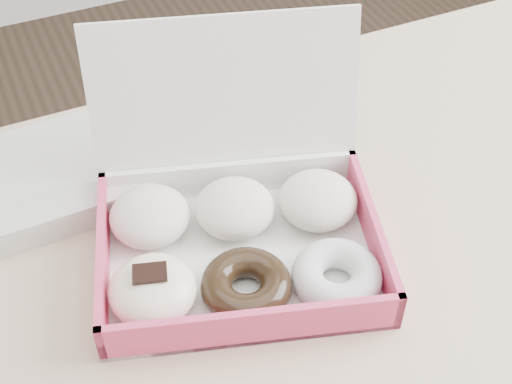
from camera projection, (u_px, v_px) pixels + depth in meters
name	position (u px, v px, depth m)	size (l,w,h in m)	color
table	(401.00, 272.00, 0.91)	(1.20, 0.80, 0.75)	tan
donut_box	(235.00, 228.00, 0.81)	(0.38, 0.36, 0.23)	white
newspapers	(48.00, 179.00, 0.89)	(0.23, 0.18, 0.04)	silver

